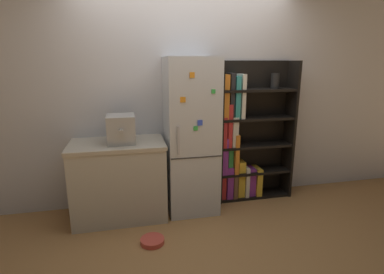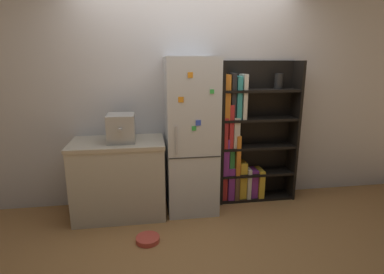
% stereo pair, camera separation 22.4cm
% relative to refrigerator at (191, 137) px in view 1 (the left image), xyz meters
% --- Properties ---
extents(ground_plane, '(16.00, 16.00, 0.00)m').
position_rel_refrigerator_xyz_m(ground_plane, '(0.00, -0.17, -0.87)').
color(ground_plane, '#A87542').
extents(wall_back, '(8.00, 0.05, 2.60)m').
position_rel_refrigerator_xyz_m(wall_back, '(0.00, 0.30, 0.43)').
color(wall_back, silver).
rests_on(wall_back, ground_plane).
extents(refrigerator, '(0.56, 0.58, 1.75)m').
position_rel_refrigerator_xyz_m(refrigerator, '(0.00, 0.00, 0.00)').
color(refrigerator, silver).
rests_on(refrigerator, ground_plane).
extents(bookshelf, '(0.96, 0.29, 1.71)m').
position_rel_refrigerator_xyz_m(bookshelf, '(0.72, 0.16, -0.13)').
color(bookshelf, black).
rests_on(bookshelf, ground_plane).
extents(kitchen_counter, '(1.00, 0.61, 0.86)m').
position_rel_refrigerator_xyz_m(kitchen_counter, '(-0.81, -0.02, -0.44)').
color(kitchen_counter, '#BCB7A8').
rests_on(kitchen_counter, ground_plane).
extents(espresso_machine, '(0.29, 0.37, 0.30)m').
position_rel_refrigerator_xyz_m(espresso_machine, '(-0.76, -0.05, 0.13)').
color(espresso_machine, '#A5A39E').
rests_on(espresso_machine, kitchen_counter).
extents(pet_bowl, '(0.23, 0.23, 0.05)m').
position_rel_refrigerator_xyz_m(pet_bowl, '(-0.52, -0.64, -0.85)').
color(pet_bowl, '#D84C3F').
rests_on(pet_bowl, ground_plane).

